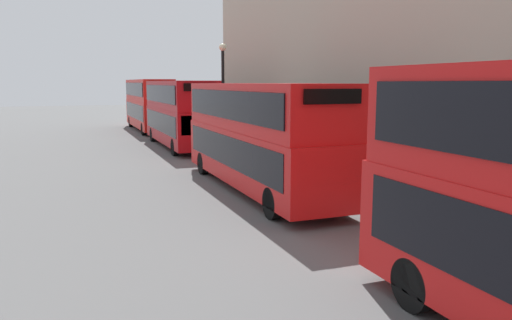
{
  "coord_description": "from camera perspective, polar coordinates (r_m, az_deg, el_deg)",
  "views": [
    {
      "loc": [
        -5.32,
        2.03,
        4.15
      ],
      "look_at": [
        0.48,
        17.16,
        1.63
      ],
      "focal_mm": 35.0,
      "sensor_mm": 36.0,
      "label": 1
    }
  ],
  "objects": [
    {
      "name": "bus_second_in_queue",
      "position": [
        19.17,
        0.29,
        3.24
      ],
      "size": [
        2.59,
        11.39,
        4.12
      ],
      "color": "red",
      "rests_on": "ground"
    },
    {
      "name": "bus_third_in_queue",
      "position": [
        32.67,
        -8.76,
        5.57
      ],
      "size": [
        2.59,
        10.73,
        4.26
      ],
      "color": "#A80F14",
      "rests_on": "ground"
    },
    {
      "name": "bus_trailing",
      "position": [
        44.79,
        -12.15,
        6.43
      ],
      "size": [
        2.59,
        11.43,
        4.42
      ],
      "color": "red",
      "rests_on": "ground"
    },
    {
      "name": "street_lamp",
      "position": [
        29.85,
        -3.79,
        8.46
      ],
      "size": [
        0.44,
        0.44,
        6.42
      ],
      "color": "black",
      "rests_on": "ground"
    }
  ]
}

